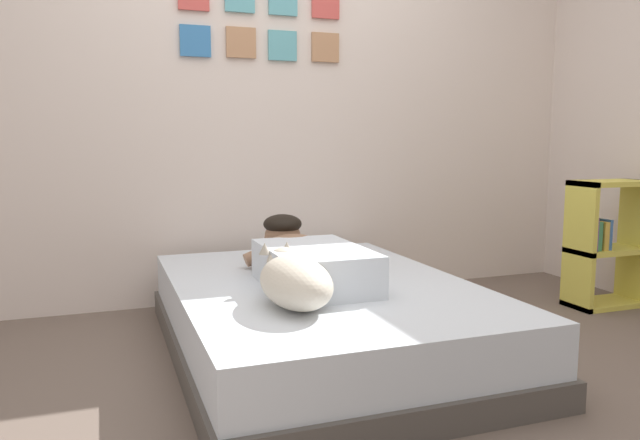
{
  "coord_description": "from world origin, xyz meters",
  "views": [
    {
      "loc": [
        -0.95,
        -2.21,
        0.98
      ],
      "look_at": [
        0.09,
        0.68,
        0.58
      ],
      "focal_mm": 34.26,
      "sensor_mm": 36.0,
      "label": 1
    }
  ],
  "objects_px": {
    "pillow": "(311,248)",
    "dog": "(294,280)",
    "person_lying": "(305,258)",
    "bookshelf": "(605,243)",
    "bed": "(321,317)",
    "cell_phone": "(303,281)",
    "coffee_cup": "(317,255)"
  },
  "relations": [
    {
      "from": "dog",
      "to": "bookshelf",
      "type": "height_order",
      "value": "bookshelf"
    },
    {
      "from": "pillow",
      "to": "bookshelf",
      "type": "distance_m",
      "value": 1.75
    },
    {
      "from": "bed",
      "to": "pillow",
      "type": "bearing_deg",
      "value": 75.48
    },
    {
      "from": "cell_phone",
      "to": "dog",
      "type": "bearing_deg",
      "value": -113.29
    },
    {
      "from": "cell_phone",
      "to": "bookshelf",
      "type": "relative_size",
      "value": 0.19
    },
    {
      "from": "person_lying",
      "to": "bookshelf",
      "type": "height_order",
      "value": "bookshelf"
    },
    {
      "from": "dog",
      "to": "cell_phone",
      "type": "distance_m",
      "value": 0.41
    },
    {
      "from": "coffee_cup",
      "to": "cell_phone",
      "type": "xyz_separation_m",
      "value": [
        -0.22,
        -0.41,
        -0.03
      ]
    },
    {
      "from": "person_lying",
      "to": "dog",
      "type": "bearing_deg",
      "value": -114.13
    },
    {
      "from": "cell_phone",
      "to": "bookshelf",
      "type": "xyz_separation_m",
      "value": [
        1.92,
        0.13,
        0.04
      ]
    },
    {
      "from": "cell_phone",
      "to": "bookshelf",
      "type": "height_order",
      "value": "bookshelf"
    },
    {
      "from": "pillow",
      "to": "dog",
      "type": "xyz_separation_m",
      "value": [
        -0.39,
        -0.92,
        0.05
      ]
    },
    {
      "from": "person_lying",
      "to": "bookshelf",
      "type": "relative_size",
      "value": 1.23
    },
    {
      "from": "bed",
      "to": "cell_phone",
      "type": "distance_m",
      "value": 0.19
    },
    {
      "from": "bed",
      "to": "dog",
      "type": "height_order",
      "value": "dog"
    },
    {
      "from": "bed",
      "to": "dog",
      "type": "bearing_deg",
      "value": -125.05
    },
    {
      "from": "pillow",
      "to": "coffee_cup",
      "type": "xyz_separation_m",
      "value": [
        -0.01,
        -0.14,
        -0.02
      ]
    },
    {
      "from": "bed",
      "to": "pillow",
      "type": "distance_m",
      "value": 0.64
    },
    {
      "from": "person_lying",
      "to": "bookshelf",
      "type": "bearing_deg",
      "value": 3.08
    },
    {
      "from": "person_lying",
      "to": "bookshelf",
      "type": "distance_m",
      "value": 1.91
    },
    {
      "from": "person_lying",
      "to": "bookshelf",
      "type": "xyz_separation_m",
      "value": [
        1.9,
        0.1,
        -0.06
      ]
    },
    {
      "from": "bed",
      "to": "bookshelf",
      "type": "bearing_deg",
      "value": 5.03
    },
    {
      "from": "bed",
      "to": "dog",
      "type": "relative_size",
      "value": 3.32
    },
    {
      "from": "bed",
      "to": "pillow",
      "type": "height_order",
      "value": "pillow"
    },
    {
      "from": "person_lying",
      "to": "pillow",
      "type": "bearing_deg",
      "value": 68.14
    },
    {
      "from": "dog",
      "to": "person_lying",
      "type": "bearing_deg",
      "value": 65.87
    },
    {
      "from": "pillow",
      "to": "bed",
      "type": "bearing_deg",
      "value": -104.52
    },
    {
      "from": "coffee_cup",
      "to": "bookshelf",
      "type": "distance_m",
      "value": 1.73
    },
    {
      "from": "dog",
      "to": "coffee_cup",
      "type": "distance_m",
      "value": 0.87
    },
    {
      "from": "dog",
      "to": "bookshelf",
      "type": "xyz_separation_m",
      "value": [
        2.08,
        0.5,
        -0.05
      ]
    },
    {
      "from": "cell_phone",
      "to": "bookshelf",
      "type": "bearing_deg",
      "value": 3.85
    },
    {
      "from": "bed",
      "to": "dog",
      "type": "distance_m",
      "value": 0.49
    }
  ]
}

